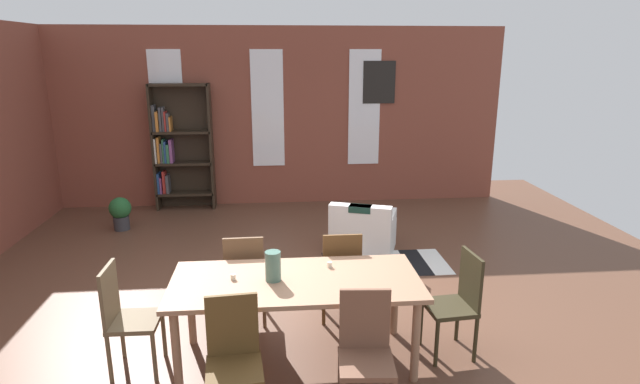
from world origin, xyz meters
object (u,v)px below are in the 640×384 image
Objects in this scene: dining_chair_near_right at (366,350)px; armchair_white at (363,233)px; bookshelf_tall at (178,147)px; vase_on_table at (273,266)px; dining_chair_head_left at (125,315)px; dining_chair_near_left at (234,357)px; potted_plant_by_shelf at (120,212)px; dining_chair_far_left at (245,276)px; dining_table at (296,288)px; dining_chair_far_right at (341,272)px; dining_chair_head_right at (457,300)px.

dining_chair_near_right is 0.93× the size of armchair_white.
bookshelf_tall is 2.09× the size of armchair_white.
dining_chair_head_left is at bearing 179.95° from vase_on_table.
vase_on_table is 0.85m from dining_chair_near_left.
dining_chair_far_left is at bearing -55.78° from potted_plant_by_shelf.
dining_chair_far_right is (0.47, 0.70, -0.19)m from dining_table.
potted_plant_by_shelf is (-2.04, 3.00, -0.23)m from dining_chair_far_left.
armchair_white is (1.49, 3.12, -0.23)m from dining_chair_near_left.
dining_table reaches higher than armchair_white.
dining_table is 5.10m from bookshelf_tall.
dining_chair_near_left reaches higher than armchair_white.
dining_chair_far_right is 1.83m from armchair_white.
dining_chair_head_left is 1.87× the size of potted_plant_by_shelf.
dining_chair_far_right is 1.00× the size of dining_chair_head_right.
dining_chair_near_right is (-0.95, -0.70, 0.00)m from dining_chair_head_right.
dining_chair_head_left is at bearing -135.08° from armchair_white.
dining_chair_far_left is at bearing 124.41° from dining_chair_near_right.
dining_chair_near_left is at bearing -124.66° from dining_table.
vase_on_table is 1.66m from dining_chair_head_right.
dining_table is at bearing -124.30° from dining_chair_far_right.
dining_chair_near_left and dining_chair_head_left have the same top height.
potted_plant_by_shelf is (-3.94, 3.69, -0.23)m from dining_chair_head_right.
vase_on_table reaches higher than dining_chair_far_right.
dining_table is at bearing -112.48° from armchair_white.
dining_chair_near_right and dining_chair_head_left have the same top height.
armchair_white is at bearing -19.82° from potted_plant_by_shelf.
potted_plant_by_shelf is (-2.99, 3.00, -0.23)m from dining_chair_far_right.
dining_chair_near_right is at bearing -99.52° from armchair_white.
vase_on_table reaches higher than dining_table.
vase_on_table is 0.27× the size of dining_chair_head_right.
bookshelf_tall reaches higher than dining_chair_far_left.
vase_on_table is 0.27× the size of dining_chair_far_left.
dining_table is 4.49m from potted_plant_by_shelf.
dining_table is 1.44m from dining_chair_head_right.
dining_chair_head_right is at bearing 0.12° from dining_chair_head_left.
dining_chair_head_left is at bearing 179.96° from dining_table.
dining_chair_far_left is 3.63m from potted_plant_by_shelf.
dining_chair_head_right is 2.02m from dining_chair_far_left.
dining_chair_head_right reaches higher than armchair_white.
dining_table is 8.24× the size of vase_on_table.
vase_on_table reaches higher than dining_chair_near_right.
armchair_white is (1.48, 1.73, -0.23)m from dining_chair_far_left.
bookshelf_tall reaches higher than armchair_white.
dining_table is 0.87m from dining_chair_near_right.
potted_plant_by_shelf is at bearing 160.18° from armchair_white.
dining_chair_head_left reaches higher than dining_table.
dining_chair_head_left is at bearing -179.88° from dining_chair_head_right.
dining_chair_near_right is at bearing -46.12° from vase_on_table.
dining_table is at bearing -55.80° from dining_chair_far_left.
vase_on_table is 2.78m from armchair_white.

